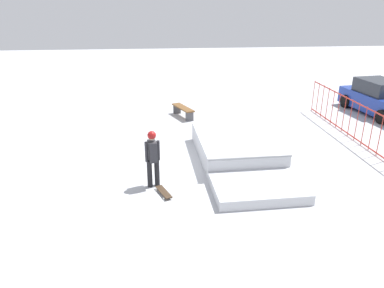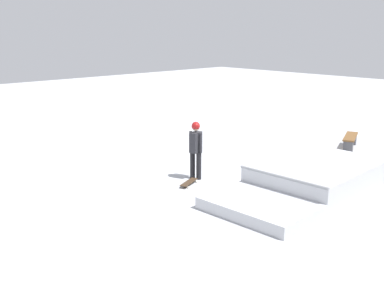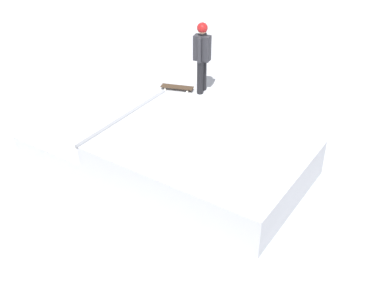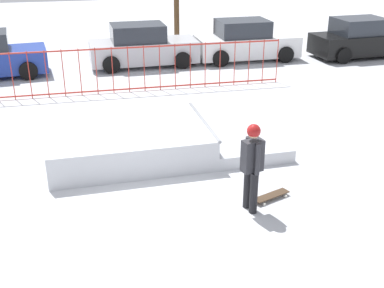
{
  "view_description": "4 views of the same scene",
  "coord_description": "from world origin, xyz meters",
  "px_view_note": "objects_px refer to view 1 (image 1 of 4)",
  "views": [
    {
      "loc": [
        11.53,
        -1.22,
        5.2
      ],
      "look_at": [
        0.78,
        -0.17,
        0.9
      ],
      "focal_mm": 34.43,
      "sensor_mm": 36.0,
      "label": 1
    },
    {
      "loc": [
        10.84,
        8.02,
        4.32
      ],
      "look_at": [
        1.67,
        -1.67,
        1.0
      ],
      "focal_mm": 43.09,
      "sensor_mm": 36.0,
      "label": 2
    },
    {
      "loc": [
        -4.28,
        7.48,
        5.33
      ],
      "look_at": [
        0.02,
        1.45,
        0.6
      ],
      "focal_mm": 45.61,
      "sensor_mm": 36.0,
      "label": 3
    },
    {
      "loc": [
        -0.98,
        -8.91,
        4.82
      ],
      "look_at": [
        0.91,
        -0.18,
        0.9
      ],
      "focal_mm": 45.49,
      "sensor_mm": 36.0,
      "label": 4
    }
  ],
  "objects_px": {
    "parked_car_blue": "(379,99)",
    "skateboard": "(164,192)",
    "park_bench": "(183,110)",
    "skater": "(153,155)",
    "skate_ramp": "(239,152)"
  },
  "relations": [
    {
      "from": "skateboard",
      "to": "skater",
      "type": "bearing_deg",
      "value": -174.0
    },
    {
      "from": "skater",
      "to": "parked_car_blue",
      "type": "bearing_deg",
      "value": 107.17
    },
    {
      "from": "skate_ramp",
      "to": "skateboard",
      "type": "xyz_separation_m",
      "value": [
        2.05,
        -2.61,
        -0.24
      ]
    },
    {
      "from": "skater",
      "to": "park_bench",
      "type": "distance_m",
      "value": 6.86
    },
    {
      "from": "skateboard",
      "to": "parked_car_blue",
      "type": "distance_m",
      "value": 12.49
    },
    {
      "from": "skater",
      "to": "park_bench",
      "type": "relative_size",
      "value": 1.06
    },
    {
      "from": "skate_ramp",
      "to": "skater",
      "type": "height_order",
      "value": "skater"
    },
    {
      "from": "skate_ramp",
      "to": "skateboard",
      "type": "distance_m",
      "value": 3.33
    },
    {
      "from": "park_bench",
      "to": "parked_car_blue",
      "type": "height_order",
      "value": "parked_car_blue"
    },
    {
      "from": "skateboard",
      "to": "park_bench",
      "type": "relative_size",
      "value": 0.5
    },
    {
      "from": "skateboard",
      "to": "parked_car_blue",
      "type": "bearing_deg",
      "value": 101.81
    },
    {
      "from": "parked_car_blue",
      "to": "skater",
      "type": "bearing_deg",
      "value": -66.29
    },
    {
      "from": "skater",
      "to": "parked_car_blue",
      "type": "distance_m",
      "value": 12.43
    },
    {
      "from": "park_bench",
      "to": "parked_car_blue",
      "type": "relative_size",
      "value": 0.38
    },
    {
      "from": "parked_car_blue",
      "to": "skateboard",
      "type": "bearing_deg",
      "value": -63.5
    }
  ]
}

